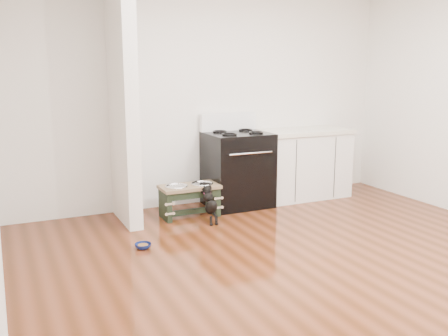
{
  "coord_description": "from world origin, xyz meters",
  "views": [
    {
      "loc": [
        -2.47,
        -3.3,
        1.72
      ],
      "look_at": [
        -0.19,
        1.62,
        0.62
      ],
      "focal_mm": 40.0,
      "sensor_mm": 36.0,
      "label": 1
    }
  ],
  "objects": [
    {
      "name": "ground",
      "position": [
        0.0,
        0.0,
        0.0
      ],
      "size": [
        5.0,
        5.0,
        0.0
      ],
      "primitive_type": "plane",
      "color": "#421E0B",
      "rests_on": "ground"
    },
    {
      "name": "room_shell",
      "position": [
        0.0,
        0.0,
        1.62
      ],
      "size": [
        5.0,
        5.0,
        5.0
      ],
      "color": "silver",
      "rests_on": "ground"
    },
    {
      "name": "partition_wall",
      "position": [
        -1.18,
        2.1,
        1.35
      ],
      "size": [
        0.15,
        0.8,
        2.7
      ],
      "primitive_type": "cube",
      "color": "silver",
      "rests_on": "ground"
    },
    {
      "name": "oven_range",
      "position": [
        0.25,
        2.16,
        0.48
      ],
      "size": [
        0.76,
        0.69,
        1.14
      ],
      "color": "black",
      "rests_on": "ground"
    },
    {
      "name": "cabinet_run",
      "position": [
        1.23,
        2.18,
        0.45
      ],
      "size": [
        1.24,
        0.64,
        0.91
      ],
      "color": "silver",
      "rests_on": "ground"
    },
    {
      "name": "dog_feeder",
      "position": [
        -0.47,
        1.95,
        0.27
      ],
      "size": [
        0.68,
        0.36,
        0.39
      ],
      "color": "black",
      "rests_on": "ground"
    },
    {
      "name": "puppy",
      "position": [
        -0.35,
        1.64,
        0.23
      ],
      "size": [
        0.12,
        0.35,
        0.41
      ],
      "color": "black",
      "rests_on": "ground"
    },
    {
      "name": "floor_bowl",
      "position": [
        -1.26,
        1.16,
        0.03
      ],
      "size": [
        0.2,
        0.2,
        0.05
      ],
      "rotation": [
        0.0,
        0.0,
        -0.35
      ],
      "color": "#0B184E",
      "rests_on": "ground"
    }
  ]
}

